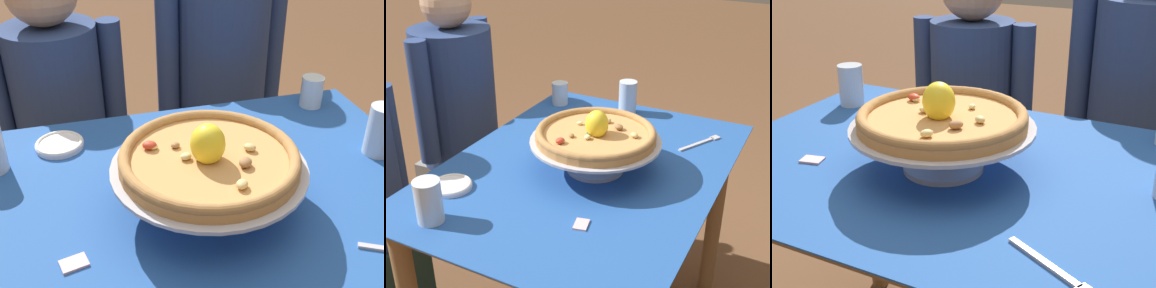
# 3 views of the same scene
# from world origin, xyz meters

# --- Properties ---
(dining_table) EXTENTS (1.13, 0.83, 0.75)m
(dining_table) POSITION_xyz_m (0.00, 0.00, 0.62)
(dining_table) COLOR olive
(dining_table) RESTS_ON ground
(pizza_stand) EXTENTS (0.40, 0.40, 0.10)m
(pizza_stand) POSITION_xyz_m (-0.00, -0.04, 0.82)
(pizza_stand) COLOR #B7B7C1
(pizza_stand) RESTS_ON dining_table
(pizza) EXTENTS (0.37, 0.37, 0.10)m
(pizza) POSITION_xyz_m (-0.00, -0.04, 0.87)
(pizza) COLOR tan
(pizza) RESTS_ON pizza_stand
(water_glass_side_right) EXTENTS (0.07, 0.07, 0.13)m
(water_glass_side_right) POSITION_xyz_m (0.47, 0.05, 0.80)
(water_glass_side_right) COLOR silver
(water_glass_side_right) RESTS_ON dining_table
(water_glass_back_right) EXTENTS (0.06, 0.06, 0.09)m
(water_glass_back_right) POSITION_xyz_m (0.43, 0.33, 0.79)
(water_glass_back_right) COLOR silver
(water_glass_back_right) RESTS_ON dining_table
(side_plate) EXTENTS (0.12, 0.12, 0.02)m
(side_plate) POSITION_xyz_m (-0.30, 0.29, 0.76)
(side_plate) COLOR white
(side_plate) RESTS_ON dining_table
(sugar_packet) EXTENTS (0.06, 0.05, 0.00)m
(sugar_packet) POSITION_xyz_m (-0.29, -0.14, 0.75)
(sugar_packet) COLOR beige
(sugar_packet) RESTS_ON dining_table
(diner_left) EXTENTS (0.46, 0.34, 1.16)m
(diner_left) POSITION_xyz_m (-0.30, 0.73, 0.55)
(diner_left) COLOR #1E3833
(diner_left) RESTS_ON ground
(diner_right) EXTENTS (0.49, 0.35, 1.24)m
(diner_right) POSITION_xyz_m (0.30, 0.76, 0.60)
(diner_right) COLOR gray
(diner_right) RESTS_ON ground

